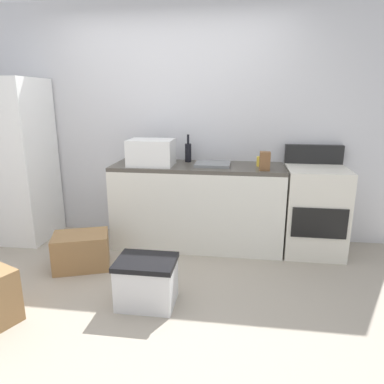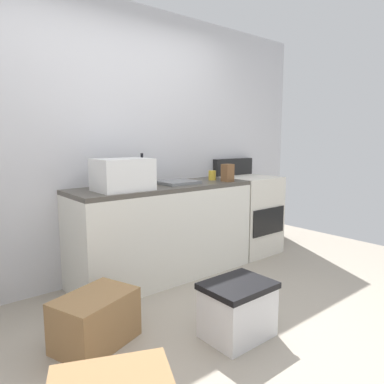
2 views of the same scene
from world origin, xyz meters
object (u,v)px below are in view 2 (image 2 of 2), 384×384
wine_bottle (142,173)px  cardboard_box_large (95,320)px  microwave (123,175)px  storage_bin (238,309)px  coffee_mug (212,175)px  stove_oven (248,213)px  knife_block (228,173)px

wine_bottle → cardboard_box_large: (-0.91, -0.87, -0.84)m
wine_bottle → microwave: bearing=-143.6°
storage_bin → wine_bottle: bearing=85.0°
coffee_mug → cardboard_box_large: 1.99m
wine_bottle → stove_oven: bearing=-6.9°
stove_oven → coffee_mug: bearing=178.8°
microwave → knife_block: 1.16m
knife_block → coffee_mug: bearing=98.8°
knife_block → microwave: bearing=175.4°
wine_bottle → storage_bin: wine_bottle is taller
microwave → wine_bottle: (0.35, 0.26, -0.03)m
wine_bottle → storage_bin: (-0.12, -1.39, -0.82)m
knife_block → storage_bin: bearing=-131.8°
wine_bottle → cardboard_box_large: size_ratio=0.59×
stove_oven → microwave: (-1.70, -0.09, 0.57)m
storage_bin → stove_oven: bearing=39.9°
coffee_mug → storage_bin: size_ratio=0.22×
microwave → coffee_mug: microwave is taller
wine_bottle → knife_block: bearing=-23.4°
stove_oven → storage_bin: bearing=-140.1°
cardboard_box_large → storage_bin: bearing=-33.4°
knife_block → storage_bin: 1.61m
stove_oven → cardboard_box_large: 2.38m
cardboard_box_large → microwave: bearing=47.7°
storage_bin → cardboard_box_large: bearing=146.6°
stove_oven → knife_block: stove_oven is taller
stove_oven → microwave: size_ratio=2.39×
cardboard_box_large → wine_bottle: bearing=43.9°
stove_oven → wine_bottle: bearing=173.1°
stove_oven → coffee_mug: size_ratio=11.00×
wine_bottle → knife_block: (0.81, -0.35, -0.02)m
cardboard_box_large → storage_bin: size_ratio=1.10×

